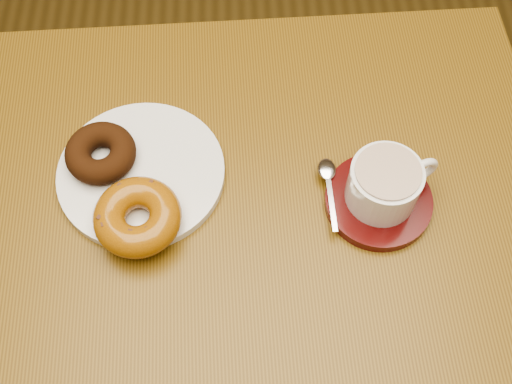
{
  "coord_description": "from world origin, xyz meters",
  "views": [
    {
      "loc": [
        -0.2,
        -0.11,
        1.58
      ],
      "look_at": [
        -0.18,
        0.31,
        0.83
      ],
      "focal_mm": 45.0,
      "sensor_mm": 36.0,
      "label": 1
    }
  ],
  "objects_px": {
    "cafe_table": "(243,240)",
    "donut_plate": "(141,173)",
    "saucer": "(378,201)",
    "coffee_cup": "(385,183)"
  },
  "relations": [
    {
      "from": "cafe_table",
      "to": "donut_plate",
      "type": "xyz_separation_m",
      "value": [
        -0.14,
        0.04,
        0.14
      ]
    },
    {
      "from": "donut_plate",
      "to": "saucer",
      "type": "distance_m",
      "value": 0.32
    },
    {
      "from": "cafe_table",
      "to": "coffee_cup",
      "type": "distance_m",
      "value": 0.26
    },
    {
      "from": "cafe_table",
      "to": "donut_plate",
      "type": "distance_m",
      "value": 0.2
    },
    {
      "from": "coffee_cup",
      "to": "donut_plate",
      "type": "bearing_deg",
      "value": 151.49
    },
    {
      "from": "cafe_table",
      "to": "donut_plate",
      "type": "height_order",
      "value": "donut_plate"
    },
    {
      "from": "coffee_cup",
      "to": "saucer",
      "type": "bearing_deg",
      "value": -146.26
    },
    {
      "from": "saucer",
      "to": "coffee_cup",
      "type": "bearing_deg",
      "value": 53.41
    },
    {
      "from": "saucer",
      "to": "cafe_table",
      "type": "bearing_deg",
      "value": 176.2
    },
    {
      "from": "saucer",
      "to": "coffee_cup",
      "type": "height_order",
      "value": "coffee_cup"
    }
  ]
}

